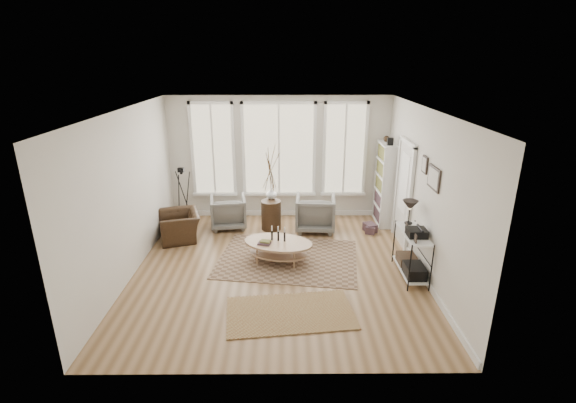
{
  "coord_description": "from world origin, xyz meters",
  "views": [
    {
      "loc": [
        0.15,
        -6.93,
        3.74
      ],
      "look_at": [
        0.2,
        0.6,
        1.1
      ],
      "focal_mm": 26.0,
      "sensor_mm": 36.0,
      "label": 1
    }
  ],
  "objects_px": {
    "bookcase": "(385,184)",
    "low_shelf": "(412,249)",
    "coffee_table": "(278,246)",
    "armchair_left": "(228,212)",
    "side_table": "(271,191)",
    "armchair_right": "(315,213)",
    "accent_chair": "(179,226)"
  },
  "relations": [
    {
      "from": "armchair_right",
      "to": "accent_chair",
      "type": "height_order",
      "value": "armchair_right"
    },
    {
      "from": "bookcase",
      "to": "armchair_right",
      "type": "xyz_separation_m",
      "value": [
        -1.61,
        -0.4,
        -0.55
      ]
    },
    {
      "from": "low_shelf",
      "to": "armchair_left",
      "type": "relative_size",
      "value": 1.63
    },
    {
      "from": "coffee_table",
      "to": "side_table",
      "type": "bearing_deg",
      "value": 96.37
    },
    {
      "from": "low_shelf",
      "to": "armchair_right",
      "type": "distance_m",
      "value": 2.63
    },
    {
      "from": "accent_chair",
      "to": "armchair_right",
      "type": "bearing_deg",
      "value": 81.1
    },
    {
      "from": "coffee_table",
      "to": "accent_chair",
      "type": "xyz_separation_m",
      "value": [
        -2.13,
        1.08,
        -0.03
      ]
    },
    {
      "from": "coffee_table",
      "to": "low_shelf",
      "type": "bearing_deg",
      "value": -13.02
    },
    {
      "from": "armchair_left",
      "to": "side_table",
      "type": "xyz_separation_m",
      "value": [
        0.98,
        -0.12,
        0.54
      ]
    },
    {
      "from": "armchair_left",
      "to": "accent_chair",
      "type": "bearing_deg",
      "value": 25.37
    },
    {
      "from": "bookcase",
      "to": "side_table",
      "type": "height_order",
      "value": "bookcase"
    },
    {
      "from": "coffee_table",
      "to": "armchair_left",
      "type": "xyz_separation_m",
      "value": [
        -1.16,
        1.73,
        0.04
      ]
    },
    {
      "from": "bookcase",
      "to": "coffee_table",
      "type": "xyz_separation_m",
      "value": [
        -2.43,
        -1.97,
        -0.63
      ]
    },
    {
      "from": "low_shelf",
      "to": "coffee_table",
      "type": "height_order",
      "value": "low_shelf"
    },
    {
      "from": "bookcase",
      "to": "side_table",
      "type": "distance_m",
      "value": 2.64
    },
    {
      "from": "armchair_right",
      "to": "side_table",
      "type": "bearing_deg",
      "value": 1.97
    },
    {
      "from": "low_shelf",
      "to": "armchair_left",
      "type": "height_order",
      "value": "low_shelf"
    },
    {
      "from": "armchair_left",
      "to": "side_table",
      "type": "bearing_deg",
      "value": 164.33
    },
    {
      "from": "low_shelf",
      "to": "side_table",
      "type": "height_order",
      "value": "side_table"
    },
    {
      "from": "armchair_left",
      "to": "low_shelf",
      "type": "bearing_deg",
      "value": 138.38
    },
    {
      "from": "low_shelf",
      "to": "bookcase",
      "type": "bearing_deg",
      "value": 88.72
    },
    {
      "from": "side_table",
      "to": "low_shelf",
      "type": "bearing_deg",
      "value": -40.23
    },
    {
      "from": "low_shelf",
      "to": "coffee_table",
      "type": "bearing_deg",
      "value": 166.98
    },
    {
      "from": "armchair_left",
      "to": "accent_chair",
      "type": "relative_size",
      "value": 0.87
    },
    {
      "from": "bookcase",
      "to": "low_shelf",
      "type": "height_order",
      "value": "bookcase"
    },
    {
      "from": "bookcase",
      "to": "accent_chair",
      "type": "height_order",
      "value": "bookcase"
    },
    {
      "from": "armchair_right",
      "to": "side_table",
      "type": "distance_m",
      "value": 1.12
    },
    {
      "from": "bookcase",
      "to": "armchair_right",
      "type": "distance_m",
      "value": 1.75
    },
    {
      "from": "coffee_table",
      "to": "side_table",
      "type": "height_order",
      "value": "side_table"
    },
    {
      "from": "coffee_table",
      "to": "accent_chair",
      "type": "height_order",
      "value": "coffee_table"
    },
    {
      "from": "armchair_left",
      "to": "side_table",
      "type": "height_order",
      "value": "side_table"
    },
    {
      "from": "coffee_table",
      "to": "bookcase",
      "type": "bearing_deg",
      "value": 39.05
    }
  ]
}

